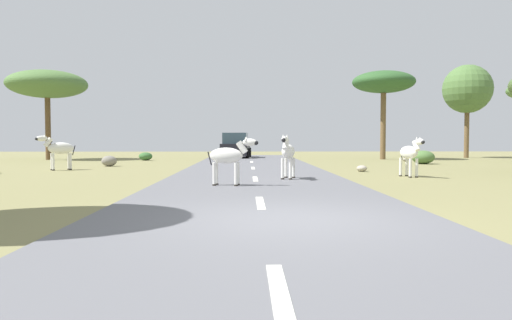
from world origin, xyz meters
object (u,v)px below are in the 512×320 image
object	(u,v)px
bush_3	(423,157)
rock_3	(109,161)
zebra_0	(288,152)
zebra_1	(410,153)
rock_4	(362,168)
zebra_3	(59,149)
tree_1	(384,83)
zebra_2	(229,156)
bush_2	(146,156)
rock_2	(406,159)
tree_3	(47,85)
car_0	(236,146)
tree_5	(467,89)

from	to	relation	value
bush_3	rock_3	distance (m)	16.57
zebra_0	rock_3	size ratio (longest dim) A/B	2.03
zebra_1	rock_4	world-z (taller)	zebra_1
rock_3	bush_3	bearing A→B (deg)	6.94
zebra_1	zebra_3	xyz separation A→B (m)	(-14.02, 4.15, 0.08)
tree_1	zebra_0	bearing A→B (deg)	-115.11
zebra_0	tree_1	xyz separation A→B (m)	(7.74, 16.52, 4.15)
bush_3	rock_4	world-z (taller)	bush_3
zebra_1	rock_3	bearing A→B (deg)	-41.91
rock_3	rock_4	world-z (taller)	rock_3
zebra_0	zebra_1	size ratio (longest dim) A/B	1.01
tree_1	zebra_2	bearing A→B (deg)	-117.04
zebra_2	zebra_3	xyz separation A→B (m)	(-7.70, 7.73, 0.06)
rock_3	bush_2	bearing A→B (deg)	86.56
zebra_2	rock_2	world-z (taller)	zebra_2
rock_3	rock_4	bearing A→B (deg)	-19.54
zebra_3	bush_2	bearing A→B (deg)	-43.57
tree_3	rock_2	world-z (taller)	tree_3
zebra_1	rock_2	xyz separation A→B (m)	(3.86, 12.21, -0.73)
car_0	rock_4	xyz separation A→B (m)	(5.59, -14.37, -0.72)
zebra_3	rock_2	distance (m)	19.63
zebra_1	zebra_0	bearing A→B (deg)	3.79
tree_5	rock_2	xyz separation A→B (m)	(-6.17, -5.52, -4.79)
zebra_2	car_0	bearing A→B (deg)	-167.39
rock_2	bush_3	bearing A→B (deg)	-91.36
rock_3	zebra_0	bearing A→B (deg)	-45.85
zebra_3	tree_1	bearing A→B (deg)	-90.76
rock_2	bush_2	bearing A→B (deg)	173.91
zebra_3	car_0	size ratio (longest dim) A/B	0.35
zebra_3	bush_3	bearing A→B (deg)	-107.75
bush_2	bush_3	world-z (taller)	bush_3
tree_1	tree_5	world-z (taller)	tree_5
zebra_1	zebra_3	bearing A→B (deg)	-29.04
car_0	bush_2	size ratio (longest dim) A/B	5.21
tree_1	tree_5	xyz separation A→B (m)	(6.76, 2.53, -0.16)
rock_2	rock_4	distance (m)	10.43
zebra_1	bush_3	distance (m)	9.89
tree_1	tree_3	world-z (taller)	tree_1
zebra_2	rock_3	distance (m)	12.46
rock_2	zebra_2	bearing A→B (deg)	-122.81
zebra_1	bush_3	xyz separation A→B (m)	(3.78, 9.13, -0.49)
tree_1	tree_3	distance (m)	22.07
tree_1	bush_2	world-z (taller)	tree_1
zebra_2	rock_2	size ratio (longest dim) A/B	3.50
car_0	tree_3	xyz separation A→B (m)	(-12.20, -2.39, 4.05)
car_0	bush_2	distance (m)	6.64
car_0	bush_2	world-z (taller)	car_0
zebra_0	rock_3	xyz separation A→B (m)	(-8.19, 8.44, -0.66)
bush_3	rock_2	bearing A→B (deg)	88.64
zebra_3	tree_5	distance (m)	27.90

